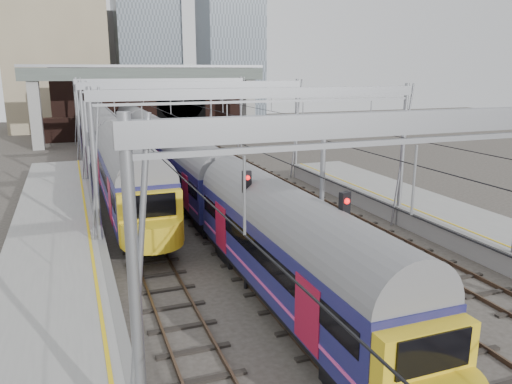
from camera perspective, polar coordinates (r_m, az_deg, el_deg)
name	(u,v)px	position (r m, az deg, el deg)	size (l,w,h in m)	color
ground	(344,308)	(19.52, 9.98, -12.90)	(160.00, 160.00, 0.00)	#38332D
platform_left	(53,309)	(19.26, -22.23, -12.32)	(4.32, 55.00, 1.12)	gray
tracks	(226,207)	(32.45, -3.45, -1.73)	(14.40, 80.00, 0.22)	#4C3828
overhead_line	(199,99)	(37.58, -6.56, 10.47)	(16.80, 80.00, 8.00)	gray
retaining_wall	(153,104)	(67.81, -11.72, 9.84)	(28.00, 2.75, 9.00)	black
overbridge	(148,82)	(61.61, -12.27, 12.17)	(28.00, 3.00, 9.25)	gray
city_skyline	(139,16)	(86.62, -13.28, 19.03)	(37.50, 27.50, 60.00)	tan
train_main	(168,152)	(39.73, -9.97, 4.48)	(2.66, 61.54, 4.62)	black
train_second	(107,138)	(47.91, -16.71, 5.91)	(2.98, 51.69, 5.07)	black
signal_near_left	(246,216)	(19.64, -1.16, -2.74)	(0.35, 0.47, 4.94)	black
signal_near_centre	(341,250)	(16.05, 9.66, -6.50)	(0.40, 0.47, 5.08)	black
equip_cover_a	(357,262)	(23.77, 11.47, -7.82)	(0.90, 0.64, 0.11)	#1754AE
equip_cover_b	(275,239)	(26.23, 2.19, -5.44)	(0.97, 0.69, 0.11)	#1754AE
equip_cover_c	(326,257)	(24.06, 8.02, -7.42)	(0.78, 0.55, 0.09)	#1754AE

